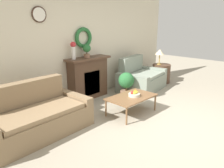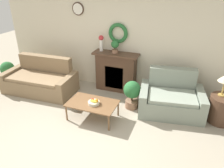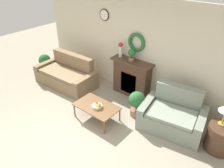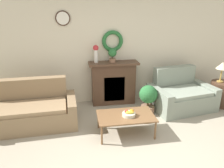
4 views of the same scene
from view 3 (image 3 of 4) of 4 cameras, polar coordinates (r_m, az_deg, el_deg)
The scene contains 12 objects.
ground_plane at distance 5.01m, azimuth -12.30°, elevation -14.76°, with size 16.00×16.00×0.00m, color #9E937F.
wall_back at distance 5.95m, azimuth 6.65°, elevation 9.28°, with size 6.80×0.16×2.70m.
fireplace at distance 6.14m, azimuth 5.19°, elevation 1.62°, with size 1.19×0.41×1.06m.
couch_left at distance 6.89m, azimuth -11.69°, elevation 2.29°, with size 1.92×1.03×0.90m.
loveseat_right at distance 5.29m, azimuth 15.61°, elevation -7.93°, with size 1.55×1.18×0.94m.
coffee_table at distance 5.30m, azimuth -4.07°, elevation -5.97°, with size 1.06×0.65×0.39m.
fruit_bowl at distance 5.20m, azimuth -3.88°, elevation -5.66°, with size 0.25×0.25×0.13m.
side_table_by_loveseat at distance 5.09m, azimuth 26.53°, elevation -12.52°, with size 0.57×0.57×0.59m.
vase_on_mantel_left at distance 6.04m, azimuth 2.26°, elevation 9.26°, with size 0.13×0.13×0.41m.
potted_plant_on_mantel at distance 5.83m, azimuth 5.18°, elevation 7.82°, with size 0.20×0.20×0.33m.
potted_plant_floor_by_couch at distance 7.72m, azimuth -17.10°, elevation 5.57°, with size 0.40×0.40×0.66m.
potted_plant_floor_by_loveseat at distance 5.40m, azimuth 6.49°, elevation -4.78°, with size 0.41×0.41×0.68m.
Camera 3 is at (2.96, -1.98, 3.53)m, focal length 35.00 mm.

